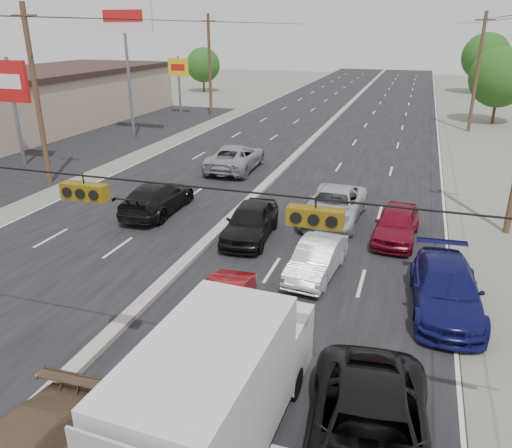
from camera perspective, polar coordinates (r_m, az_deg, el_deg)
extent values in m
plane|color=#606356|center=(14.64, -21.26, -16.68)|extent=(200.00, 200.00, 0.00)
cube|color=black|center=(40.33, 5.97, 8.96)|extent=(20.00, 160.00, 0.02)
cube|color=gray|center=(40.31, 5.98, 9.10)|extent=(0.50, 160.00, 0.20)
cube|color=black|center=(42.79, -18.71, 8.68)|extent=(10.00, 42.00, 0.02)
cylinder|color=#422D1E|center=(31.50, -23.76, 13.03)|extent=(0.30, 0.30, 10.00)
cube|color=#422D1E|center=(31.29, -25.01, 20.79)|extent=(1.60, 0.12, 0.12)
cylinder|color=#422D1E|center=(52.86, -5.31, 17.44)|extent=(0.30, 0.30, 10.00)
cube|color=#422D1E|center=(52.73, -5.49, 22.10)|extent=(1.60, 0.12, 0.12)
cylinder|color=#422D1E|center=(48.87, 23.94, 15.45)|extent=(0.30, 0.30, 10.00)
cube|color=#422D1E|center=(48.74, 24.75, 20.44)|extent=(1.60, 0.12, 0.12)
cylinder|color=black|center=(12.13, -24.94, 5.64)|extent=(25.00, 0.04, 0.04)
cube|color=#72590C|center=(11.27, -18.98, 3.54)|extent=(1.05, 0.30, 0.35)
cube|color=#72590C|center=(9.28, 6.79, 0.81)|extent=(1.05, 0.30, 0.35)
cylinder|color=slate|center=(36.90, -25.76, 11.36)|extent=(0.24, 0.24, 7.00)
cube|color=#B21414|center=(36.67, -26.28, 14.41)|extent=(2.60, 0.25, 2.60)
cylinder|color=slate|center=(43.08, -14.40, 16.64)|extent=(0.24, 0.24, 11.00)
cube|color=silver|center=(42.97, -14.93, 22.01)|extent=(5.00, 0.25, 2.50)
cylinder|color=slate|center=(54.49, -8.76, 15.30)|extent=(0.24, 0.24, 6.00)
cube|color=gold|center=(54.32, -8.87, 17.29)|extent=(2.20, 0.25, 1.80)
cylinder|color=#382619|center=(75.24, -5.98, 15.62)|extent=(0.28, 0.28, 2.16)
sphere|color=#184B14|center=(75.02, -6.07, 17.63)|extent=(4.80, 4.80, 4.80)
cylinder|color=#382619|center=(54.49, 25.57, 11.65)|extent=(0.28, 0.28, 2.52)
sphere|color=#184B14|center=(54.15, 26.11, 14.84)|extent=(5.60, 5.60, 5.60)
cylinder|color=#382619|center=(79.26, 24.38, 14.46)|extent=(0.28, 0.28, 2.88)
sphere|color=#184B14|center=(79.02, 24.78, 16.98)|extent=(6.40, 6.40, 6.40)
cube|color=black|center=(11.93, -3.59, -22.59)|extent=(2.40, 6.47, 0.23)
cube|color=silver|center=(10.40, -5.53, -19.03)|extent=(2.49, 4.66, 2.55)
cube|color=silver|center=(13.12, 0.58, -13.69)|extent=(2.27, 1.83, 1.64)
cylinder|color=black|center=(13.68, -3.69, -15.86)|extent=(0.31, 0.83, 0.82)
cylinder|color=black|center=(13.16, 4.32, -17.63)|extent=(0.31, 0.83, 0.82)
imported|color=maroon|center=(15.84, -3.87, -9.20)|extent=(1.60, 3.86, 1.24)
imported|color=black|center=(11.50, 12.85, -22.68)|extent=(3.17, 5.91, 1.58)
imported|color=black|center=(21.84, -0.65, 0.28)|extent=(2.15, 4.74, 1.58)
imported|color=#B9B9BB|center=(18.76, 6.96, -4.02)|extent=(1.80, 4.15, 1.33)
imported|color=#B4B8BC|center=(24.08, 8.86, 2.04)|extent=(2.77, 5.66, 1.55)
imported|color=#0F114D|center=(17.51, 20.90, -7.01)|extent=(2.46, 5.34, 1.51)
imported|color=maroon|center=(22.55, 15.78, 0.00)|extent=(2.00, 4.43, 1.48)
imported|color=black|center=(25.46, -11.21, 2.95)|extent=(2.29, 5.34, 1.53)
imported|color=gray|center=(32.74, -2.34, 7.60)|extent=(2.93, 6.01, 1.65)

